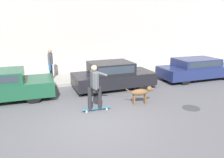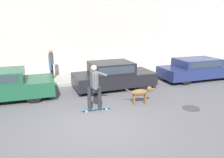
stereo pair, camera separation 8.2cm
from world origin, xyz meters
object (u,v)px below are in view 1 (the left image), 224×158
at_px(parked_car_1, 113,76).
at_px(pedestrian_with_bag, 51,63).
at_px(parked_car_2, 197,69).
at_px(skateboarder, 95,85).
at_px(dog, 141,92).

height_order(parked_car_1, pedestrian_with_bag, pedestrian_with_bag).
bearing_deg(pedestrian_with_bag, parked_car_2, 177.89).
bearing_deg(parked_car_1, skateboarder, -124.40).
bearing_deg(skateboarder, pedestrian_with_bag, 105.30).
relative_size(parked_car_2, dog, 4.01).
relative_size(parked_car_1, skateboarder, 1.44).
bearing_deg(parked_car_1, pedestrian_with_bag, 138.80).
height_order(dog, pedestrian_with_bag, pedestrian_with_bag).
bearing_deg(skateboarder, parked_car_2, 21.71).
xyz_separation_m(parked_car_2, pedestrian_with_bag, (-7.94, 2.32, 0.45)).
distance_m(parked_car_1, dog, 2.45).
xyz_separation_m(parked_car_2, dog, (-4.88, -2.43, -0.11)).
height_order(parked_car_1, skateboarder, skateboarder).
relative_size(parked_car_2, pedestrian_with_bag, 2.79).
distance_m(parked_car_1, skateboarder, 2.95).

